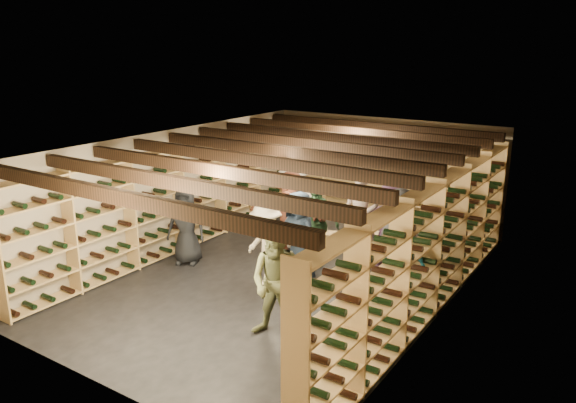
{
  "coord_description": "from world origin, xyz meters",
  "views": [
    {
      "loc": [
        5.12,
        -7.74,
        4.02
      ],
      "look_at": [
        -0.12,
        0.2,
        1.32
      ],
      "focal_mm": 35.0,
      "sensor_mm": 36.0,
      "label": 1
    }
  ],
  "objects_px": {
    "crate_stack_right": "(374,246)",
    "person_5": "(291,215)",
    "person_6": "(299,236)",
    "person_2": "(278,283)",
    "person_7": "(360,219)",
    "crate_stack_left": "(362,230)",
    "person_10": "(315,223)",
    "person_12": "(399,236)",
    "person_4": "(399,261)",
    "person_3": "(266,245)",
    "person_11": "(390,226)",
    "crate_loose": "(333,237)",
    "person_0": "(186,225)",
    "person_9": "(295,205)"
  },
  "relations": [
    {
      "from": "crate_stack_right",
      "to": "person_5",
      "type": "distance_m",
      "value": 1.73
    },
    {
      "from": "person_6",
      "to": "person_2",
      "type": "bearing_deg",
      "value": -50.28
    },
    {
      "from": "person_6",
      "to": "person_7",
      "type": "bearing_deg",
      "value": 75.58
    },
    {
      "from": "crate_stack_left",
      "to": "person_10",
      "type": "xyz_separation_m",
      "value": [
        -0.31,
        -1.35,
        0.46
      ]
    },
    {
      "from": "crate_stack_left",
      "to": "person_12",
      "type": "distance_m",
      "value": 1.89
    },
    {
      "from": "person_2",
      "to": "person_12",
      "type": "distance_m",
      "value": 2.81
    },
    {
      "from": "person_4",
      "to": "person_5",
      "type": "relative_size",
      "value": 0.93
    },
    {
      "from": "person_4",
      "to": "person_6",
      "type": "bearing_deg",
      "value": -166.41
    },
    {
      "from": "crate_stack_right",
      "to": "person_10",
      "type": "relative_size",
      "value": 0.34
    },
    {
      "from": "person_4",
      "to": "crate_stack_right",
      "type": "bearing_deg",
      "value": 142.03
    },
    {
      "from": "crate_stack_right",
      "to": "person_5",
      "type": "xyz_separation_m",
      "value": [
        -1.36,
        -0.87,
        0.61
      ]
    },
    {
      "from": "person_2",
      "to": "person_7",
      "type": "height_order",
      "value": "person_7"
    },
    {
      "from": "person_3",
      "to": "person_7",
      "type": "distance_m",
      "value": 1.89
    },
    {
      "from": "person_5",
      "to": "person_11",
      "type": "bearing_deg",
      "value": 9.83
    },
    {
      "from": "crate_stack_right",
      "to": "person_4",
      "type": "bearing_deg",
      "value": -55.48
    },
    {
      "from": "crate_stack_left",
      "to": "person_4",
      "type": "distance_m",
      "value": 2.9
    },
    {
      "from": "crate_loose",
      "to": "person_5",
      "type": "bearing_deg",
      "value": -99.93
    },
    {
      "from": "person_10",
      "to": "person_12",
      "type": "bearing_deg",
      "value": -1.44
    },
    {
      "from": "crate_stack_right",
      "to": "person_12",
      "type": "relative_size",
      "value": 0.33
    },
    {
      "from": "person_6",
      "to": "person_10",
      "type": "xyz_separation_m",
      "value": [
        -0.14,
        0.79,
        0.0
      ]
    },
    {
      "from": "person_10",
      "to": "crate_loose",
      "type": "bearing_deg",
      "value": 99.92
    },
    {
      "from": "person_3",
      "to": "person_12",
      "type": "distance_m",
      "value": 2.28
    },
    {
      "from": "person_3",
      "to": "crate_stack_left",
      "type": "bearing_deg",
      "value": 100.53
    },
    {
      "from": "person_12",
      "to": "person_10",
      "type": "bearing_deg",
      "value": -159.91
    },
    {
      "from": "person_10",
      "to": "person_11",
      "type": "relative_size",
      "value": 0.95
    },
    {
      "from": "person_0",
      "to": "person_9",
      "type": "bearing_deg",
      "value": 31.02
    },
    {
      "from": "person_5",
      "to": "person_0",
      "type": "bearing_deg",
      "value": -144.97
    },
    {
      "from": "crate_loose",
      "to": "person_3",
      "type": "height_order",
      "value": "person_3"
    },
    {
      "from": "person_4",
      "to": "person_0",
      "type": "bearing_deg",
      "value": -157.45
    },
    {
      "from": "crate_loose",
      "to": "person_3",
      "type": "distance_m",
      "value": 2.72
    },
    {
      "from": "person_11",
      "to": "person_6",
      "type": "bearing_deg",
      "value": -139.5
    },
    {
      "from": "person_7",
      "to": "person_11",
      "type": "relative_size",
      "value": 1.12
    },
    {
      "from": "person_9",
      "to": "crate_stack_right",
      "type": "bearing_deg",
      "value": 21.59
    },
    {
      "from": "person_7",
      "to": "person_12",
      "type": "bearing_deg",
      "value": -18.14
    },
    {
      "from": "person_7",
      "to": "person_10",
      "type": "bearing_deg",
      "value": -162.59
    },
    {
      "from": "crate_stack_right",
      "to": "crate_loose",
      "type": "xyz_separation_m",
      "value": [
        -1.13,
        0.43,
        -0.17
      ]
    },
    {
      "from": "person_2",
      "to": "person_11",
      "type": "bearing_deg",
      "value": 74.21
    },
    {
      "from": "crate_stack_left",
      "to": "person_4",
      "type": "xyz_separation_m",
      "value": [
        1.73,
        -2.27,
        0.47
      ]
    },
    {
      "from": "person_3",
      "to": "person_6",
      "type": "relative_size",
      "value": 0.92
    },
    {
      "from": "crate_loose",
      "to": "person_9",
      "type": "relative_size",
      "value": 0.28
    },
    {
      "from": "person_2",
      "to": "person_9",
      "type": "bearing_deg",
      "value": 108.29
    },
    {
      "from": "person_7",
      "to": "crate_stack_right",
      "type": "bearing_deg",
      "value": 81.89
    },
    {
      "from": "person_11",
      "to": "person_12",
      "type": "relative_size",
      "value": 1.0
    },
    {
      "from": "person_5",
      "to": "person_9",
      "type": "height_order",
      "value": "person_9"
    },
    {
      "from": "person_2",
      "to": "person_5",
      "type": "xyz_separation_m",
      "value": [
        -1.53,
        2.67,
        0.03
      ]
    },
    {
      "from": "person_2",
      "to": "person_7",
      "type": "relative_size",
      "value": 0.88
    },
    {
      "from": "crate_loose",
      "to": "person_6",
      "type": "relative_size",
      "value": 0.31
    },
    {
      "from": "person_0",
      "to": "person_12",
      "type": "relative_size",
      "value": 0.88
    },
    {
      "from": "person_6",
      "to": "person_7",
      "type": "xyz_separation_m",
      "value": [
        0.63,
        1.09,
        0.14
      ]
    },
    {
      "from": "crate_loose",
      "to": "person_11",
      "type": "distance_m",
      "value": 1.94
    }
  ]
}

